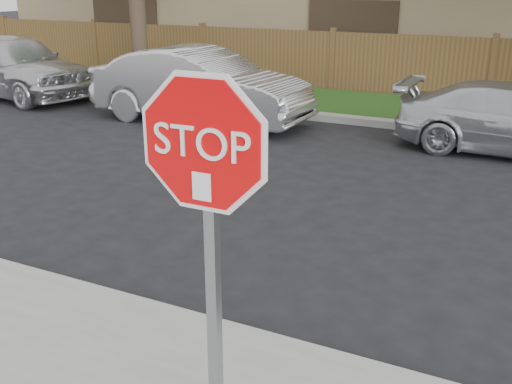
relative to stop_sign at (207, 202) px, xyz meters
The scene contains 7 objects.
ground 2.36m from the stop_sign, 82.24° to the left, with size 90.00×90.00×0.00m, color black.
far_curb 9.79m from the stop_sign, 88.80° to the left, with size 70.00×0.30×0.15m, color gray.
grass_strip 11.42m from the stop_sign, 88.98° to the left, with size 70.00×3.00×0.12m, color #1E4714.
fence 12.92m from the stop_sign, 89.10° to the left, with size 70.00×0.12×1.60m, color brown.
stop_sign is the anchor object (origin of this frame).
sedan_far_left 13.95m from the stop_sign, 141.59° to the left, with size 1.93×4.81×1.64m, color silver.
sedan_left 9.83m from the stop_sign, 121.64° to the left, with size 1.65×4.74×1.56m, color silver.
Camera 1 is at (1.32, -3.98, 2.93)m, focal length 42.00 mm.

